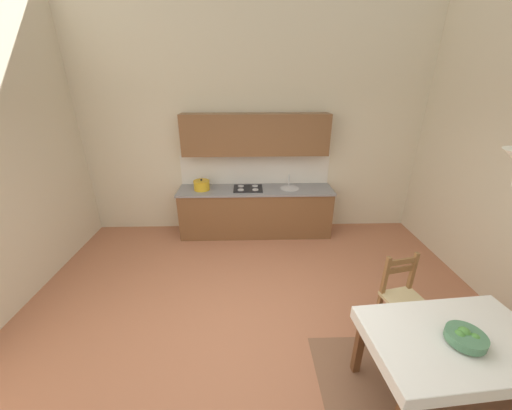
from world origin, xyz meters
The scene contains 7 objects.
ground_plane centered at (0.00, 0.00, -0.05)m, with size 6.70×6.04×0.10m, color #AD6B4C.
wall_back centered at (0.00, 2.78, 2.13)m, with size 6.70×0.12×4.25m, color beige.
area_rug centered at (1.61, -0.92, 0.00)m, with size 2.10×1.60×0.01m, color brown.
kitchen_cabinetry centered at (0.03, 2.45, 0.86)m, with size 2.79×0.63×2.20m.
dining_table centered at (1.61, -0.82, 0.62)m, with size 1.50×0.99×0.75m.
dining_chair_kitchen_side centered at (1.64, 0.00, 0.44)m, with size 0.50×0.50×0.93m.
fruit_bowl centered at (1.63, -0.88, 0.81)m, with size 0.30×0.30×0.12m.
Camera 1 is at (-0.11, -2.54, 2.70)m, focal length 20.34 mm.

